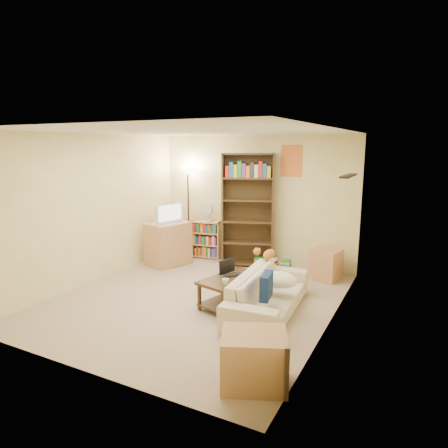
{
  "coord_description": "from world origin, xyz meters",
  "views": [
    {
      "loc": [
        3.01,
        -4.94,
        2.3
      ],
      "look_at": [
        0.11,
        0.7,
        1.05
      ],
      "focal_mm": 32.0,
      "sensor_mm": 36.0,
      "label": 1
    }
  ],
  "objects_px": {
    "short_bookshelf": "(206,240)",
    "tall_bookshelf": "(248,207)",
    "tabby_cat": "(267,254)",
    "end_cabinet": "(254,359)",
    "television": "(168,213)",
    "coffee_table": "(231,288)",
    "tv_stand": "(168,244)",
    "side_table": "(326,264)",
    "floor_lamp": "(188,186)",
    "laptop": "(234,276)",
    "desk_fan": "(207,211)",
    "mug": "(225,282)",
    "sofa": "(268,293)"
  },
  "relations": [
    {
      "from": "coffee_table",
      "to": "tall_bookshelf",
      "type": "xyz_separation_m",
      "value": [
        -0.61,
        1.95,
        0.86
      ]
    },
    {
      "from": "tabby_cat",
      "to": "end_cabinet",
      "type": "bearing_deg",
      "value": -71.54
    },
    {
      "from": "tabby_cat",
      "to": "mug",
      "type": "height_order",
      "value": "tabby_cat"
    },
    {
      "from": "short_bookshelf",
      "to": "floor_lamp",
      "type": "bearing_deg",
      "value": 170.16
    },
    {
      "from": "end_cabinet",
      "to": "television",
      "type": "bearing_deg",
      "value": 136.08
    },
    {
      "from": "coffee_table",
      "to": "laptop",
      "type": "bearing_deg",
      "value": 93.84
    },
    {
      "from": "tv_stand",
      "to": "short_bookshelf",
      "type": "bearing_deg",
      "value": 76.09
    },
    {
      "from": "floor_lamp",
      "to": "tv_stand",
      "type": "bearing_deg",
      "value": -90.08
    },
    {
      "from": "coffee_table",
      "to": "tv_stand",
      "type": "height_order",
      "value": "tv_stand"
    },
    {
      "from": "tv_stand",
      "to": "side_table",
      "type": "height_order",
      "value": "tv_stand"
    },
    {
      "from": "tall_bookshelf",
      "to": "floor_lamp",
      "type": "distance_m",
      "value": 1.45
    },
    {
      "from": "laptop",
      "to": "side_table",
      "type": "distance_m",
      "value": 1.99
    },
    {
      "from": "tabby_cat",
      "to": "television",
      "type": "relative_size",
      "value": 0.68
    },
    {
      "from": "tall_bookshelf",
      "to": "television",
      "type": "bearing_deg",
      "value": -175.19
    },
    {
      "from": "sofa",
      "to": "end_cabinet",
      "type": "height_order",
      "value": "sofa"
    },
    {
      "from": "coffee_table",
      "to": "mug",
      "type": "relative_size",
      "value": 10.51
    },
    {
      "from": "sofa",
      "to": "tall_bookshelf",
      "type": "height_order",
      "value": "tall_bookshelf"
    },
    {
      "from": "tall_bookshelf",
      "to": "end_cabinet",
      "type": "distance_m",
      "value": 4.05
    },
    {
      "from": "short_bookshelf",
      "to": "desk_fan",
      "type": "bearing_deg",
      "value": -53.97
    },
    {
      "from": "television",
      "to": "tv_stand",
      "type": "bearing_deg",
      "value": 0.0
    },
    {
      "from": "tabby_cat",
      "to": "desk_fan",
      "type": "distance_m",
      "value": 2.23
    },
    {
      "from": "tv_stand",
      "to": "floor_lamp",
      "type": "height_order",
      "value": "floor_lamp"
    },
    {
      "from": "sofa",
      "to": "television",
      "type": "xyz_separation_m",
      "value": [
        -2.57,
        1.27,
        0.74
      ]
    },
    {
      "from": "coffee_table",
      "to": "side_table",
      "type": "bearing_deg",
      "value": 77.22
    },
    {
      "from": "sofa",
      "to": "laptop",
      "type": "bearing_deg",
      "value": 82.56
    },
    {
      "from": "short_bookshelf",
      "to": "tall_bookshelf",
      "type": "bearing_deg",
      "value": -16.37
    },
    {
      "from": "television",
      "to": "short_bookshelf",
      "type": "height_order",
      "value": "television"
    },
    {
      "from": "side_table",
      "to": "end_cabinet",
      "type": "distance_m",
      "value": 3.47
    },
    {
      "from": "tabby_cat",
      "to": "end_cabinet",
      "type": "xyz_separation_m",
      "value": [
        0.8,
        -2.4,
        -0.37
      ]
    },
    {
      "from": "television",
      "to": "tall_bookshelf",
      "type": "relative_size",
      "value": 0.3
    },
    {
      "from": "television",
      "to": "end_cabinet",
      "type": "height_order",
      "value": "television"
    },
    {
      "from": "short_bookshelf",
      "to": "tabby_cat",
      "type": "bearing_deg",
      "value": -45.16
    },
    {
      "from": "tabby_cat",
      "to": "desk_fan",
      "type": "bearing_deg",
      "value": 144.92
    },
    {
      "from": "coffee_table",
      "to": "tall_bookshelf",
      "type": "bearing_deg",
      "value": 121.79
    },
    {
      "from": "tabby_cat",
      "to": "tv_stand",
      "type": "height_order",
      "value": "tv_stand"
    },
    {
      "from": "tabby_cat",
      "to": "short_bookshelf",
      "type": "xyz_separation_m",
      "value": [
        -1.84,
        1.3,
        -0.25
      ]
    },
    {
      "from": "mug",
      "to": "desk_fan",
      "type": "distance_m",
      "value": 2.89
    },
    {
      "from": "short_bookshelf",
      "to": "end_cabinet",
      "type": "distance_m",
      "value": 4.55
    },
    {
      "from": "coffee_table",
      "to": "laptop",
      "type": "xyz_separation_m",
      "value": [
        0.01,
        0.07,
        0.16
      ]
    },
    {
      "from": "tabby_cat",
      "to": "mug",
      "type": "distance_m",
      "value": 1.1
    },
    {
      "from": "side_table",
      "to": "end_cabinet",
      "type": "relative_size",
      "value": 0.83
    },
    {
      "from": "laptop",
      "to": "mug",
      "type": "height_order",
      "value": "mug"
    },
    {
      "from": "coffee_table",
      "to": "tv_stand",
      "type": "bearing_deg",
      "value": 161.39
    },
    {
      "from": "tv_stand",
      "to": "television",
      "type": "xyz_separation_m",
      "value": [
        0.0,
        0.0,
        0.6
      ]
    },
    {
      "from": "desk_fan",
      "to": "end_cabinet",
      "type": "relative_size",
      "value": 0.66
    },
    {
      "from": "tv_stand",
      "to": "desk_fan",
      "type": "height_order",
      "value": "desk_fan"
    },
    {
      "from": "mug",
      "to": "side_table",
      "type": "xyz_separation_m",
      "value": [
        0.87,
        2.15,
        -0.21
      ]
    },
    {
      "from": "tall_bookshelf",
      "to": "end_cabinet",
      "type": "height_order",
      "value": "tall_bookshelf"
    },
    {
      "from": "coffee_table",
      "to": "tv_stand",
      "type": "distance_m",
      "value": 2.41
    },
    {
      "from": "tabby_cat",
      "to": "laptop",
      "type": "xyz_separation_m",
      "value": [
        -0.24,
        -0.68,
        -0.19
      ]
    }
  ]
}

